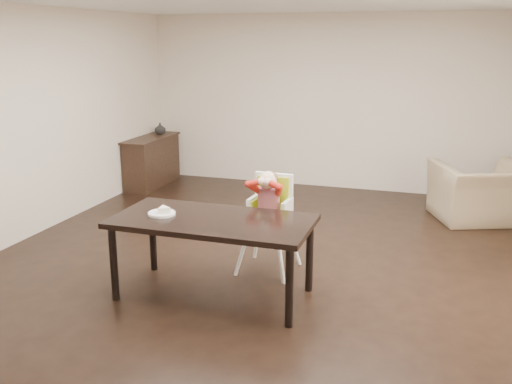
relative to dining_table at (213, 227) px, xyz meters
The scene contains 8 objects.
ground 1.10m from the dining_table, 71.68° to the left, with size 7.00×7.00×0.00m, color black.
room_walls 1.47m from the dining_table, 71.68° to the left, with size 6.02×7.02×2.71m.
dining_table is the anchor object (origin of this frame).
high_chair 0.82m from the dining_table, 67.57° to the left, with size 0.47×0.47×1.05m.
plate 0.49m from the dining_table, behind, with size 0.28×0.28×0.07m.
armchair 4.03m from the dining_table, 52.16° to the left, with size 1.15×0.75×1.01m, color #9A8462.
sideboard 4.33m from the dining_table, 125.46° to the left, with size 0.44×1.26×0.79m.
vase 4.60m from the dining_table, 123.06° to the left, with size 0.18×0.19×0.18m, color #99999E.
Camera 1 is at (1.62, -5.36, 2.32)m, focal length 40.00 mm.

